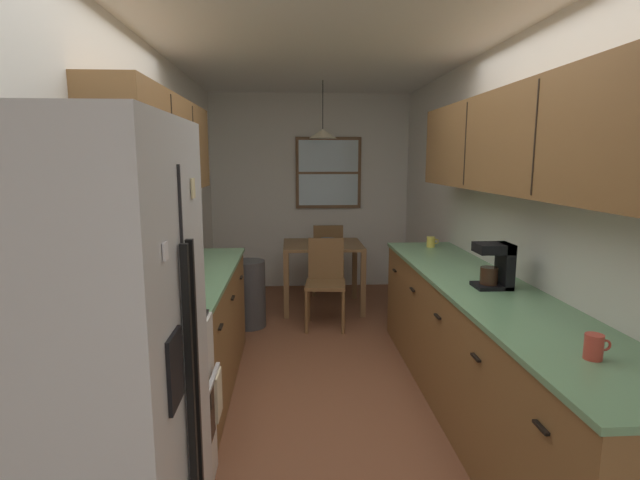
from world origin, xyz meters
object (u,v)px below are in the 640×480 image
at_px(trash_bin, 248,294).
at_px(mug_by_coffeemaker, 431,242).
at_px(stove_range, 140,417).
at_px(dining_chair_near, 326,278).
at_px(storage_canister, 157,289).
at_px(refrigerator, 80,403).
at_px(dining_table, 323,254).
at_px(mug_spare, 594,347).
at_px(coffee_maker, 497,264).
at_px(microwave_over_range, 99,181).
at_px(table_serving_bowl, 327,241).
at_px(dining_chair_far, 327,255).

bearing_deg(trash_bin, mug_by_coffeemaker, -15.25).
bearing_deg(stove_range, dining_chair_near, 67.30).
relative_size(trash_bin, storage_canister, 3.57).
bearing_deg(storage_canister, refrigerator, -87.42).
distance_m(stove_range, mug_by_coffeemaker, 2.99).
distance_m(dining_table, trash_bin, 1.03).
distance_m(dining_chair_near, mug_spare, 3.18).
bearing_deg(coffee_maker, microwave_over_range, -162.16).
bearing_deg(trash_bin, dining_table, 36.16).
relative_size(dining_table, mug_by_coffeemaker, 7.87).
height_order(stove_range, table_serving_bowl, stove_range).
relative_size(microwave_over_range, table_serving_bowl, 2.80).
bearing_deg(mug_spare, microwave_over_range, 168.62).
distance_m(dining_chair_far, mug_spare, 4.30).
bearing_deg(trash_bin, storage_canister, -97.82).
bearing_deg(mug_spare, refrigerator, -171.56).
bearing_deg(dining_chair_near, dining_table, 89.19).
xyz_separation_m(dining_chair_far, mug_by_coffeemaker, (0.84, -1.65, 0.45)).
bearing_deg(dining_chair_far, dining_table, -99.50).
xyz_separation_m(dining_table, table_serving_bowl, (0.05, -0.02, 0.16)).
bearing_deg(dining_table, mug_spare, -76.40).
relative_size(dining_chair_near, dining_chair_far, 1.00).
height_order(microwave_over_range, mug_spare, microwave_over_range).
distance_m(mug_by_coffeemaker, table_serving_bowl, 1.38).
xyz_separation_m(microwave_over_range, storage_canister, (0.11, 0.42, -0.61)).
bearing_deg(trash_bin, table_serving_bowl, 33.44).
bearing_deg(mug_spare, stove_range, 167.98).
relative_size(microwave_over_range, trash_bin, 0.81).
bearing_deg(mug_spare, mug_by_coffeemaker, 88.53).
height_order(dining_chair_near, dining_chair_far, same).
bearing_deg(stove_range, table_serving_bowl, 70.16).
distance_m(dining_chair_near, table_serving_bowl, 0.64).
xyz_separation_m(stove_range, mug_spare, (1.97, -0.42, 0.48)).
bearing_deg(mug_by_coffeemaker, trash_bin, 164.75).
height_order(dining_table, table_serving_bowl, table_serving_bowl).
bearing_deg(microwave_over_range, coffee_maker, 17.84).
bearing_deg(dining_chair_far, dining_chair_near, -95.18).
distance_m(coffee_maker, mug_spare, 1.12).
bearing_deg(stove_range, storage_canister, 90.75).
height_order(trash_bin, storage_canister, storage_canister).
bearing_deg(dining_table, refrigerator, -105.08).
distance_m(trash_bin, mug_by_coffeemaker, 1.90).
bearing_deg(mug_spare, table_serving_bowl, 102.96).
height_order(refrigerator, coffee_maker, refrigerator).
bearing_deg(mug_by_coffeemaker, dining_chair_near, 153.82).
relative_size(stove_range, microwave_over_range, 1.96).
bearing_deg(mug_by_coffeemaker, storage_canister, -140.05).
bearing_deg(stove_range, dining_table, 71.06).
relative_size(trash_bin, mug_spare, 6.21).
xyz_separation_m(trash_bin, coffee_maker, (1.74, -1.92, 0.71)).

